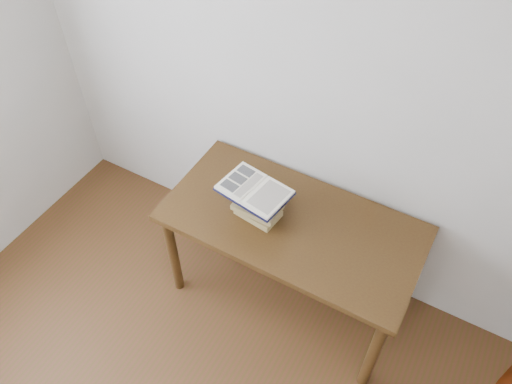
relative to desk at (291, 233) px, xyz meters
The scene contains 4 objects.
room_shell 1.70m from the desk, 97.05° to the right, with size 3.54×3.54×2.62m.
desk is the anchor object (origin of this frame).
book_stack 0.27m from the desk, 164.51° to the right, with size 0.25×0.19×0.19m.
open_book 0.36m from the desk, 161.39° to the right, with size 0.38×0.29×0.03m.
Camera 1 is at (0.73, -0.15, 2.79)m, focal length 35.00 mm.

